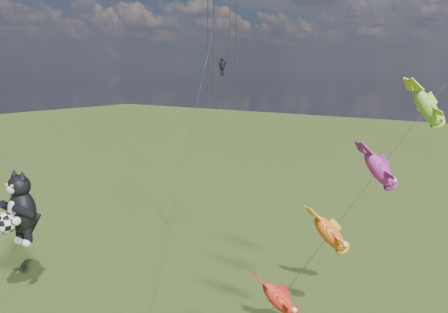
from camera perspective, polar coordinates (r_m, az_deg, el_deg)
The scene contains 3 objects.
cat_kite_rig at distance 38.71m, azimuth -22.45°, elevation -5.54°, with size 2.54×4.17×10.19m.
fish_windsock_rig at distance 28.16m, azimuth 14.68°, elevation -5.06°, with size 9.16×13.21×18.02m.
parafoil_rig at distance 39.72m, azimuth -0.38°, elevation 12.41°, with size 5.63×16.88×27.86m.
Camera 1 is at (28.75, -16.63, 17.36)m, focal length 40.00 mm.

